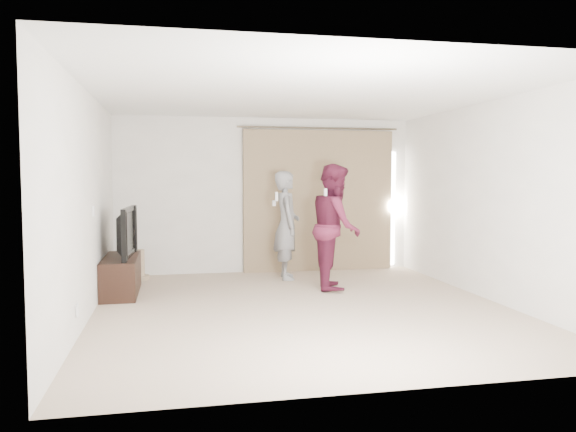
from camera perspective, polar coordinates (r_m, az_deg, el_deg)
The scene contains 10 objects.
floor at distance 6.99m, azimuth 1.52°, elevation -9.32°, with size 5.50×5.50×0.00m, color tan.
wall_back at distance 9.51m, azimuth -2.22°, elevation 2.12°, with size 5.00×0.04×2.60m, color silver.
wall_left at distance 6.71m, azimuth -19.76°, elevation 1.10°, with size 0.04×5.50×2.60m.
ceiling at distance 6.88m, azimuth 1.56°, elevation 12.26°, with size 5.00×5.50×0.01m, color white.
curtain at distance 9.64m, azimuth 3.22°, elevation 1.57°, with size 2.80×0.11×2.46m.
tv_console at distance 8.11m, azimuth -16.58°, elevation -5.79°, with size 0.46×1.33×0.51m, color black.
tv at distance 8.04m, azimuth -16.67°, elevation -1.58°, with size 1.19×0.16×0.69m, color black.
scratching_post at distance 9.16m, azimuth -14.96°, elevation -5.07°, with size 0.35×0.35×0.47m.
person_man at distance 8.84m, azimuth -0.14°, elevation -0.92°, with size 0.45×0.65×1.71m.
person_woman at distance 8.11m, azimuth 4.85°, elevation -1.06°, with size 0.85×1.00×1.80m.
Camera 1 is at (-1.54, -6.63, 1.61)m, focal length 35.00 mm.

